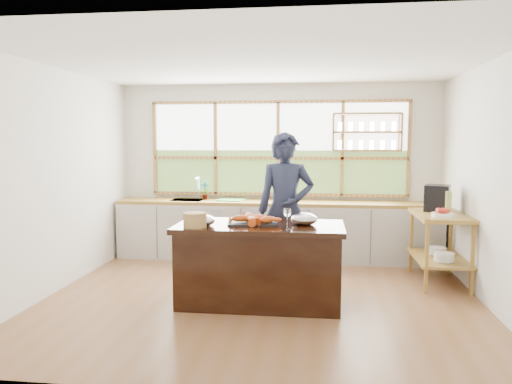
% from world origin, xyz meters
% --- Properties ---
extents(ground_plane, '(5.00, 5.00, 0.00)m').
position_xyz_m(ground_plane, '(0.00, 0.00, 0.00)').
color(ground_plane, brown).
extents(room_shell, '(5.02, 4.52, 2.71)m').
position_xyz_m(room_shell, '(0.02, 0.51, 1.75)').
color(room_shell, silver).
rests_on(room_shell, ground_plane).
extents(back_counter, '(4.90, 0.63, 0.90)m').
position_xyz_m(back_counter, '(-0.02, 1.94, 0.45)').
color(back_counter, beige).
rests_on(back_counter, ground_plane).
extents(right_shelf_unit, '(0.62, 1.10, 0.90)m').
position_xyz_m(right_shelf_unit, '(2.19, 0.89, 0.60)').
color(right_shelf_unit, olive).
rests_on(right_shelf_unit, ground_plane).
extents(island, '(1.85, 0.90, 0.90)m').
position_xyz_m(island, '(0.00, -0.20, 0.45)').
color(island, black).
rests_on(island, ground_plane).
extents(cook, '(0.75, 0.54, 1.93)m').
position_xyz_m(cook, '(0.24, 0.54, 0.96)').
color(cook, '#1A1F34').
rests_on(cook, ground_plane).
extents(potted_plant, '(0.16, 0.11, 0.29)m').
position_xyz_m(potted_plant, '(-1.13, 2.00, 1.04)').
color(potted_plant, slate).
rests_on(potted_plant, back_counter).
extents(cutting_board, '(0.44, 0.36, 0.01)m').
position_xyz_m(cutting_board, '(-0.70, 1.94, 0.91)').
color(cutting_board, '#4DC348').
rests_on(cutting_board, back_counter).
extents(espresso_machine, '(0.39, 0.40, 0.34)m').
position_xyz_m(espresso_machine, '(2.19, 1.13, 1.07)').
color(espresso_machine, black).
rests_on(espresso_machine, right_shelf_unit).
extents(wine_bottle, '(0.09, 0.09, 0.30)m').
position_xyz_m(wine_bottle, '(2.24, 0.75, 1.05)').
color(wine_bottle, '#8DA84A').
rests_on(wine_bottle, right_shelf_unit).
extents(fruit_bowl, '(0.26, 0.26, 0.11)m').
position_xyz_m(fruit_bowl, '(2.14, 0.61, 0.94)').
color(fruit_bowl, white).
rests_on(fruit_bowl, right_shelf_unit).
extents(slate_board, '(0.60, 0.48, 0.02)m').
position_xyz_m(slate_board, '(-0.09, -0.15, 0.91)').
color(slate_board, black).
rests_on(slate_board, island).
extents(lobster_pile, '(0.52, 0.48, 0.08)m').
position_xyz_m(lobster_pile, '(-0.07, -0.18, 0.96)').
color(lobster_pile, '#CC5218').
rests_on(lobster_pile, slate_board).
extents(mixing_bowl_left, '(0.27, 0.27, 0.13)m').
position_xyz_m(mixing_bowl_left, '(-0.61, -0.36, 0.96)').
color(mixing_bowl_left, '#B4B5BB').
rests_on(mixing_bowl_left, island).
extents(mixing_bowl_right, '(0.30, 0.30, 0.14)m').
position_xyz_m(mixing_bowl_right, '(0.49, -0.16, 0.96)').
color(mixing_bowl_right, '#B4B5BB').
rests_on(mixing_bowl_right, island).
extents(wine_glass, '(0.08, 0.08, 0.22)m').
position_xyz_m(wine_glass, '(0.32, -0.42, 1.06)').
color(wine_glass, silver).
rests_on(wine_glass, island).
extents(wicker_basket, '(0.25, 0.25, 0.16)m').
position_xyz_m(wicker_basket, '(-0.67, -0.47, 0.98)').
color(wicker_basket, '#A07746').
rests_on(wicker_basket, island).
extents(parchment_roll, '(0.21, 0.30, 0.08)m').
position_xyz_m(parchment_roll, '(-0.75, 0.03, 0.94)').
color(parchment_roll, white).
rests_on(parchment_roll, island).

